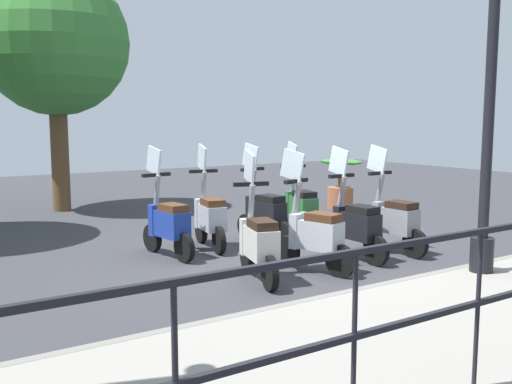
{
  "coord_description": "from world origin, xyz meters",
  "views": [
    {
      "loc": [
        -6.43,
        4.73,
        1.91
      ],
      "look_at": [
        0.2,
        0.5,
        0.9
      ],
      "focal_mm": 40.0,
      "sensor_mm": 36.0,
      "label": 1
    }
  ],
  "objects_px": {
    "scooter_near_2": "(313,234)",
    "scooter_far_0": "(300,207)",
    "scooter_far_1": "(264,212)",
    "scooter_far_2": "(210,216)",
    "scooter_near_0": "(393,220)",
    "potted_palm": "(340,187)",
    "scooter_near_3": "(258,241)",
    "lamp_post_near": "(489,106)",
    "scooter_near_1": "(355,225)",
    "scooter_far_3": "(168,223)",
    "tree_distant": "(55,43)"
  },
  "relations": [
    {
      "from": "scooter_near_2",
      "to": "scooter_far_0",
      "type": "height_order",
      "value": "same"
    },
    {
      "from": "scooter_far_1",
      "to": "scooter_far_2",
      "type": "relative_size",
      "value": 1.0
    },
    {
      "from": "scooter_near_0",
      "to": "scooter_far_2",
      "type": "relative_size",
      "value": 1.0
    },
    {
      "from": "potted_palm",
      "to": "scooter_near_3",
      "type": "relative_size",
      "value": 0.69
    },
    {
      "from": "potted_palm",
      "to": "scooter_far_2",
      "type": "relative_size",
      "value": 0.69
    },
    {
      "from": "lamp_post_near",
      "to": "scooter_near_3",
      "type": "height_order",
      "value": "lamp_post_near"
    },
    {
      "from": "potted_palm",
      "to": "scooter_near_1",
      "type": "bearing_deg",
      "value": 141.52
    },
    {
      "from": "scooter_far_0",
      "to": "scooter_near_1",
      "type": "bearing_deg",
      "value": 178.89
    },
    {
      "from": "scooter_far_3",
      "to": "scooter_near_3",
      "type": "bearing_deg",
      "value": -174.42
    },
    {
      "from": "scooter_far_0",
      "to": "scooter_near_3",
      "type": "bearing_deg",
      "value": 142.98
    },
    {
      "from": "scooter_near_0",
      "to": "scooter_far_0",
      "type": "relative_size",
      "value": 1.0
    },
    {
      "from": "scooter_near_3",
      "to": "scooter_far_3",
      "type": "height_order",
      "value": "same"
    },
    {
      "from": "scooter_near_1",
      "to": "scooter_far_0",
      "type": "height_order",
      "value": "same"
    },
    {
      "from": "scooter_near_3",
      "to": "scooter_far_1",
      "type": "relative_size",
      "value": 1.0
    },
    {
      "from": "lamp_post_near",
      "to": "scooter_far_3",
      "type": "height_order",
      "value": "lamp_post_near"
    },
    {
      "from": "lamp_post_near",
      "to": "scooter_near_3",
      "type": "xyz_separation_m",
      "value": [
        1.49,
        2.12,
        -1.57
      ]
    },
    {
      "from": "scooter_near_0",
      "to": "scooter_near_1",
      "type": "xyz_separation_m",
      "value": [
        -0.01,
        0.74,
        0.0
      ]
    },
    {
      "from": "scooter_near_1",
      "to": "scooter_far_0",
      "type": "xyz_separation_m",
      "value": [
        1.68,
        -0.34,
        0.0
      ]
    },
    {
      "from": "scooter_far_3",
      "to": "scooter_far_2",
      "type": "bearing_deg",
      "value": -86.33
    },
    {
      "from": "potted_palm",
      "to": "scooter_near_3",
      "type": "height_order",
      "value": "scooter_near_3"
    },
    {
      "from": "scooter_far_0",
      "to": "scooter_far_2",
      "type": "distance_m",
      "value": 1.68
    },
    {
      "from": "scooter_near_2",
      "to": "scooter_far_1",
      "type": "height_order",
      "value": "same"
    },
    {
      "from": "lamp_post_near",
      "to": "potted_palm",
      "type": "distance_m",
      "value": 6.02
    },
    {
      "from": "lamp_post_near",
      "to": "scooter_near_0",
      "type": "height_order",
      "value": "lamp_post_near"
    },
    {
      "from": "tree_distant",
      "to": "scooter_near_0",
      "type": "relative_size",
      "value": 3.22
    },
    {
      "from": "tree_distant",
      "to": "scooter_near_1",
      "type": "height_order",
      "value": "tree_distant"
    },
    {
      "from": "scooter_far_1",
      "to": "scooter_far_2",
      "type": "xyz_separation_m",
      "value": [
        0.12,
        0.89,
        0.0
      ]
    },
    {
      "from": "lamp_post_near",
      "to": "scooter_far_3",
      "type": "relative_size",
      "value": 2.79
    },
    {
      "from": "scooter_far_0",
      "to": "potted_palm",
      "type": "bearing_deg",
      "value": -42.34
    },
    {
      "from": "tree_distant",
      "to": "scooter_near_3",
      "type": "relative_size",
      "value": 3.22
    },
    {
      "from": "scooter_near_3",
      "to": "scooter_near_0",
      "type": "bearing_deg",
      "value": -71.47
    },
    {
      "from": "tree_distant",
      "to": "scooter_near_3",
      "type": "xyz_separation_m",
      "value": [
        -6.63,
        -0.63,
        -2.95
      ]
    },
    {
      "from": "scooter_near_0",
      "to": "scooter_far_3",
      "type": "relative_size",
      "value": 1.0
    },
    {
      "from": "tree_distant",
      "to": "scooter_near_0",
      "type": "bearing_deg",
      "value": -154.72
    },
    {
      "from": "scooter_near_0",
      "to": "scooter_near_2",
      "type": "height_order",
      "value": "same"
    },
    {
      "from": "tree_distant",
      "to": "scooter_near_2",
      "type": "xyz_separation_m",
      "value": [
        -6.64,
        -1.45,
        -2.95
      ]
    },
    {
      "from": "scooter_near_2",
      "to": "scooter_far_3",
      "type": "xyz_separation_m",
      "value": [
        1.7,
        1.22,
        0.0
      ]
    },
    {
      "from": "scooter_near_2",
      "to": "scooter_far_2",
      "type": "distance_m",
      "value": 1.91
    },
    {
      "from": "lamp_post_near",
      "to": "tree_distant",
      "type": "xyz_separation_m",
      "value": [
        8.12,
        2.75,
        1.38
      ]
    },
    {
      "from": "tree_distant",
      "to": "scooter_far_0",
      "type": "xyz_separation_m",
      "value": [
        -4.78,
        -2.64,
        -2.95
      ]
    },
    {
      "from": "lamp_post_near",
      "to": "potted_palm",
      "type": "xyz_separation_m",
      "value": [
        5.27,
        -2.41,
        -1.61
      ]
    },
    {
      "from": "tree_distant",
      "to": "scooter_near_0",
      "type": "height_order",
      "value": "tree_distant"
    },
    {
      "from": "lamp_post_near",
      "to": "scooter_near_1",
      "type": "distance_m",
      "value": 2.34
    },
    {
      "from": "scooter_far_2",
      "to": "scooter_far_3",
      "type": "relative_size",
      "value": 1.0
    },
    {
      "from": "tree_distant",
      "to": "lamp_post_near",
      "type": "bearing_deg",
      "value": -161.27
    },
    {
      "from": "scooter_near_0",
      "to": "scooter_near_3",
      "type": "distance_m",
      "value": 2.42
    },
    {
      "from": "scooter_near_1",
      "to": "scooter_far_2",
      "type": "height_order",
      "value": "same"
    },
    {
      "from": "scooter_near_2",
      "to": "scooter_far_2",
      "type": "bearing_deg",
      "value": -2.21
    },
    {
      "from": "potted_palm",
      "to": "scooter_near_1",
      "type": "height_order",
      "value": "scooter_near_1"
    },
    {
      "from": "scooter_far_0",
      "to": "scooter_far_3",
      "type": "relative_size",
      "value": 1.0
    }
  ]
}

